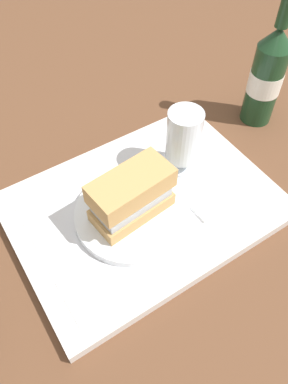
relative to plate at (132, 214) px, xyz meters
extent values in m
plane|color=brown|center=(0.03, 0.01, -0.03)|extent=(3.00, 3.00, 0.00)
cube|color=silver|center=(0.03, 0.01, -0.02)|extent=(0.44, 0.32, 0.02)
cube|color=silver|center=(0.03, 0.01, -0.01)|extent=(0.38, 0.27, 0.00)
cylinder|color=white|center=(0.00, 0.00, 0.00)|extent=(0.19, 0.19, 0.01)
cube|color=tan|center=(0.00, 0.00, 0.02)|extent=(0.14, 0.08, 0.02)
cube|color=#9EA3A8|center=(0.00, 0.00, 0.04)|extent=(0.13, 0.07, 0.02)
cube|color=silver|center=(0.00, 0.00, 0.05)|extent=(0.12, 0.06, 0.01)
sphere|color=#47932D|center=(0.05, 0.01, 0.06)|extent=(0.04, 0.04, 0.04)
cube|color=tan|center=(0.00, 0.00, 0.07)|extent=(0.14, 0.08, 0.04)
cylinder|color=silver|center=(0.13, 0.05, 0.00)|extent=(0.06, 0.06, 0.01)
cylinder|color=silver|center=(0.13, 0.05, 0.01)|extent=(0.01, 0.01, 0.02)
cylinder|color=silver|center=(0.13, 0.05, 0.07)|extent=(0.06, 0.06, 0.09)
cylinder|color=gold|center=(0.13, 0.05, 0.04)|extent=(0.06, 0.06, 0.04)
cylinder|color=white|center=(0.13, 0.05, 0.07)|extent=(0.05, 0.05, 0.01)
cube|color=white|center=(0.14, -0.04, 0.00)|extent=(0.09, 0.07, 0.01)
cylinder|color=#19381E|center=(0.36, 0.09, 0.05)|extent=(0.06, 0.06, 0.17)
cylinder|color=silver|center=(0.36, 0.09, 0.06)|extent=(0.07, 0.07, 0.05)
cone|color=#19381E|center=(0.36, 0.09, 0.16)|extent=(0.06, 0.06, 0.04)
cylinder|color=#19381E|center=(0.36, 0.09, 0.20)|extent=(0.02, 0.02, 0.05)
camera|label=1|loc=(-0.18, -0.31, 0.52)|focal=35.90mm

